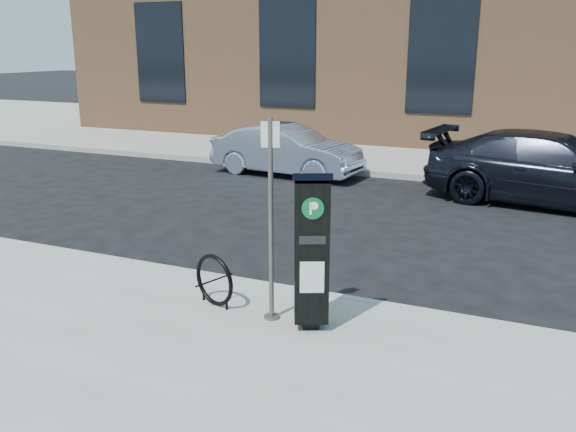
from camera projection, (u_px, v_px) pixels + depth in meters
The scene contains 10 objects.
ground at pixel (269, 294), 8.28m from camera, with size 120.00×120.00×0.00m, color black.
sidewalk_far at pixel (446, 143), 20.61m from camera, with size 60.00×12.00×0.15m, color gray.
curb_near at pixel (268, 289), 8.25m from camera, with size 60.00×0.12×0.16m, color #9E9B93.
curb_far at pixel (405, 177), 15.34m from camera, with size 60.00×0.12×0.16m, color #9E9B93.
building at pixel (468, 20), 22.16m from camera, with size 28.00×10.05×8.25m.
parking_kiosk at pixel (312, 249), 6.73m from camera, with size 0.53×0.51×1.82m.
sign_pole at pixel (271, 223), 6.88m from camera, with size 0.20×0.19×2.36m.
bike_rack at pixel (214, 280), 7.48m from camera, with size 0.64×0.26×0.66m.
car_silver at pixel (287, 150), 15.75m from camera, with size 1.37×3.93×1.30m, color #94A2BC.
car_dark at pixel (552, 169), 12.76m from camera, with size 2.12×5.23×1.52m, color black.
Camera 1 is at (3.33, -6.94, 3.25)m, focal length 38.00 mm.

